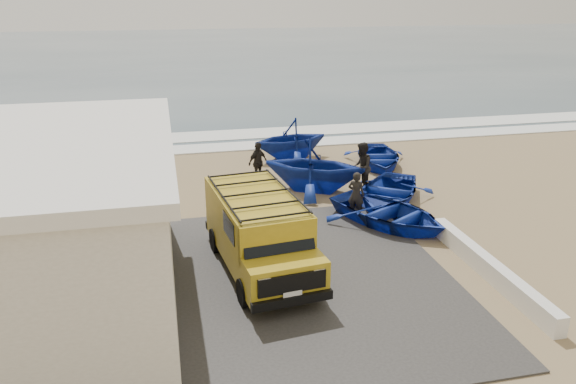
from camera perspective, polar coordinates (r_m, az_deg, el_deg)
ground at (r=17.35m, az=0.06°, el=-5.75°), size 160.00×160.00×0.00m
slab at (r=15.29m, az=-5.69°, el=-9.54°), size 12.00×10.00×0.05m
ocean at (r=71.72m, az=-10.14°, el=13.67°), size 180.00×88.00×0.01m
surf_line at (r=28.47m, az=-5.29°, el=4.62°), size 180.00×1.60×0.06m
surf_wash at (r=30.87m, az=-5.91°, el=5.79°), size 180.00×2.20×0.04m
parapet at (r=16.55m, az=19.77°, el=-7.31°), size 0.35×6.00×0.55m
van at (r=15.69m, az=-2.98°, el=-3.85°), size 2.64×5.42×2.24m
boat_near_left at (r=19.14m, az=10.15°, el=-2.09°), size 4.86×5.28×0.89m
boat_near_right at (r=21.11m, az=10.06°, el=0.01°), size 4.87×5.14×0.87m
boat_mid_left at (r=21.91m, az=2.69°, el=2.74°), size 5.13×4.91×2.10m
boat_mid_right at (r=25.58m, az=9.11°, el=3.55°), size 3.58×4.45×0.82m
boat_far_left at (r=26.23m, az=0.25°, el=5.45°), size 4.25×3.89×1.90m
fisherman_front at (r=19.57m, az=6.93°, el=-0.25°), size 0.71×0.67×1.63m
fisherman_middle at (r=22.04m, az=7.47°, el=2.51°), size 1.06×1.17×1.96m
fisherman_back at (r=22.95m, az=-3.08°, el=3.01°), size 1.05×0.90×1.69m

